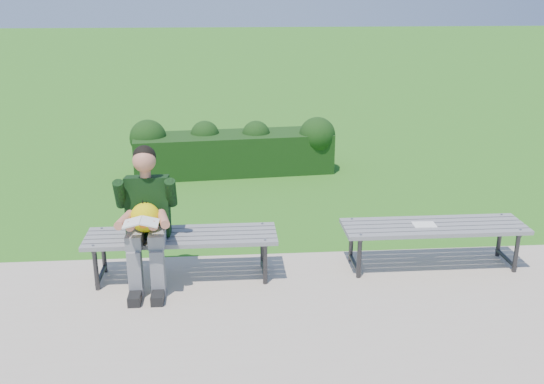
% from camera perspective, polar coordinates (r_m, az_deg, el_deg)
% --- Properties ---
extents(ground, '(80.00, 80.00, 0.00)m').
position_cam_1_polar(ground, '(6.42, -1.15, -6.03)').
color(ground, '#2F7117').
rests_on(ground, ground).
extents(walkway, '(30.00, 3.50, 0.02)m').
position_cam_1_polar(walkway, '(4.88, 0.13, -14.49)').
color(walkway, beige).
rests_on(walkway, ground).
extents(hedge, '(3.13, 1.01, 0.85)m').
position_cam_1_polar(hedge, '(9.22, -3.62, 4.10)').
color(hedge, '#113A16').
rests_on(hedge, ground).
extents(bench_left, '(1.80, 0.50, 0.46)m').
position_cam_1_polar(bench_left, '(5.82, -8.50, -4.47)').
color(bench_left, gray).
rests_on(bench_left, walkway).
extents(bench_right, '(1.80, 0.50, 0.46)m').
position_cam_1_polar(bench_right, '(6.20, 14.98, -3.45)').
color(bench_right, gray).
rests_on(bench_right, walkway).
extents(seated_boy, '(0.56, 0.76, 1.31)m').
position_cam_1_polar(seated_boy, '(5.65, -11.74, -2.11)').
color(seated_boy, gray).
rests_on(seated_boy, walkway).
extents(paper_sheet, '(0.23, 0.17, 0.01)m').
position_cam_1_polar(paper_sheet, '(6.15, 14.14, -2.99)').
color(paper_sheet, white).
rests_on(paper_sheet, bench_right).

